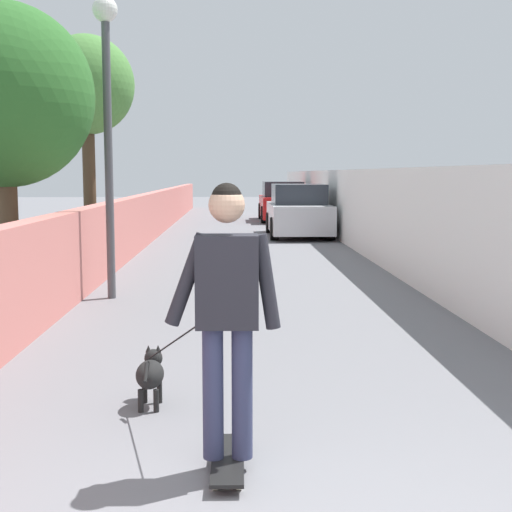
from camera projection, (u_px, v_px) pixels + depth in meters
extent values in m
plane|color=slate|center=(249.00, 253.00, 16.58)|extent=(80.00, 80.00, 0.00)
cube|color=#CC726B|center=(118.00, 232.00, 14.43)|extent=(48.00, 0.30, 1.30)
cube|color=white|center=(382.00, 216.00, 14.56)|extent=(48.00, 0.30, 1.95)
cylinder|color=#473523|center=(90.00, 187.00, 15.29)|extent=(0.27, 0.27, 3.13)
ellipsoid|color=#4C843D|center=(87.00, 85.00, 15.04)|extent=(2.02, 2.02, 2.10)
cylinder|color=brown|center=(9.00, 228.00, 9.89)|extent=(0.27, 0.27, 2.18)
ellipsoid|color=#2D6628|center=(3.00, 95.00, 9.68)|extent=(2.47, 2.47, 2.52)
cylinder|color=#4C4C51|center=(109.00, 162.00, 10.30)|extent=(0.12, 0.12, 4.02)
sphere|color=silver|center=(105.00, 9.00, 10.05)|extent=(0.36, 0.36, 0.36)
cube|color=black|center=(228.00, 459.00, 4.41)|extent=(0.80, 0.21, 0.02)
cylinder|color=beige|center=(218.00, 448.00, 4.69)|extent=(0.06, 0.03, 0.06)
cylinder|color=beige|center=(239.00, 448.00, 4.69)|extent=(0.06, 0.03, 0.06)
cylinder|color=beige|center=(215.00, 485.00, 4.13)|extent=(0.06, 0.03, 0.06)
cylinder|color=beige|center=(239.00, 485.00, 4.14)|extent=(0.06, 0.03, 0.06)
cylinder|color=#333859|center=(213.00, 393.00, 4.36)|extent=(0.13, 0.13, 0.83)
cylinder|color=#333859|center=(242.00, 393.00, 4.36)|extent=(0.13, 0.13, 0.83)
cube|color=#26262D|center=(227.00, 281.00, 4.28)|extent=(0.22, 0.38, 0.57)
cylinder|color=#26262D|center=(187.00, 280.00, 4.27)|extent=(0.09, 0.28, 0.58)
cylinder|color=#26262D|center=(267.00, 282.00, 4.28)|extent=(0.09, 0.18, 0.59)
sphere|color=tan|center=(227.00, 205.00, 4.22)|extent=(0.22, 0.22, 0.22)
sphere|color=black|center=(227.00, 198.00, 4.22)|extent=(0.19, 0.19, 0.19)
ellipsoid|color=black|center=(150.00, 374.00, 5.57)|extent=(0.35, 0.22, 0.22)
sphere|color=black|center=(153.00, 358.00, 5.80)|extent=(0.15, 0.15, 0.15)
cone|color=black|center=(148.00, 349.00, 5.79)|extent=(0.05, 0.05, 0.06)
cone|color=black|center=(158.00, 349.00, 5.79)|extent=(0.05, 0.05, 0.06)
cylinder|color=black|center=(145.00, 392.00, 5.70)|extent=(0.04, 0.04, 0.18)
cylinder|color=black|center=(160.00, 392.00, 5.71)|extent=(0.04, 0.04, 0.18)
cylinder|color=black|center=(141.00, 401.00, 5.48)|extent=(0.04, 0.04, 0.18)
cylinder|color=black|center=(156.00, 401.00, 5.48)|extent=(0.04, 0.04, 0.18)
cylinder|color=black|center=(146.00, 373.00, 5.34)|extent=(0.13, 0.03, 0.13)
cylinder|color=black|center=(183.00, 335.00, 4.93)|extent=(1.23, 0.64, 0.66)
cube|color=silver|center=(298.00, 217.00, 20.87)|extent=(4.02, 1.70, 0.80)
cube|color=#262B33|center=(299.00, 194.00, 20.79)|extent=(2.09, 1.50, 0.60)
cylinder|color=black|center=(270.00, 223.00, 22.11)|extent=(0.64, 0.22, 0.64)
cylinder|color=black|center=(320.00, 223.00, 22.16)|extent=(0.64, 0.22, 0.64)
cylinder|color=black|center=(274.00, 229.00, 19.64)|extent=(0.64, 0.22, 0.64)
cylinder|color=black|center=(331.00, 229.00, 19.69)|extent=(0.64, 0.22, 0.64)
cube|color=#B71414|center=(283.00, 207.00, 27.68)|extent=(4.21, 1.70, 0.80)
cube|color=#262B33|center=(283.00, 189.00, 27.60)|extent=(2.19, 1.50, 0.60)
cylinder|color=black|center=(261.00, 211.00, 28.98)|extent=(0.64, 0.22, 0.64)
cylinder|color=black|center=(299.00, 211.00, 29.03)|extent=(0.64, 0.22, 0.64)
cylinder|color=black|center=(264.00, 215.00, 26.39)|extent=(0.64, 0.22, 0.64)
cylinder|color=black|center=(306.00, 215.00, 26.44)|extent=(0.64, 0.22, 0.64)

